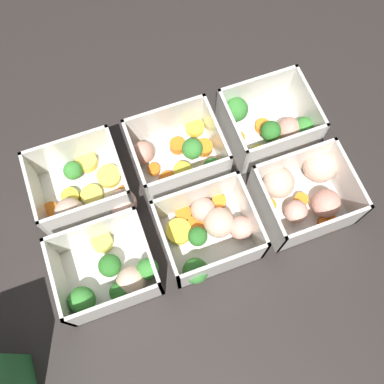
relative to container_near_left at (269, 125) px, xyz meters
name	(u,v)px	position (x,y,z in m)	size (l,w,h in m)	color
ground_plane	(192,198)	(0.16, 0.07, -0.03)	(4.00, 4.00, 0.00)	#282321
container_near_left	(269,125)	(0.00, 0.00, 0.00)	(0.14, 0.13, 0.08)	silver
container_near_center	(178,154)	(0.16, 0.00, 0.00)	(0.14, 0.12, 0.08)	silver
container_near_right	(87,192)	(0.31, 0.01, 0.00)	(0.15, 0.14, 0.08)	silver
container_far_left	(305,191)	(-0.01, 0.12, 0.00)	(0.15, 0.14, 0.08)	silver
container_far_center	(209,231)	(0.15, 0.13, 0.00)	(0.14, 0.13, 0.08)	silver
container_far_right	(111,274)	(0.31, 0.14, 0.00)	(0.14, 0.12, 0.08)	silver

